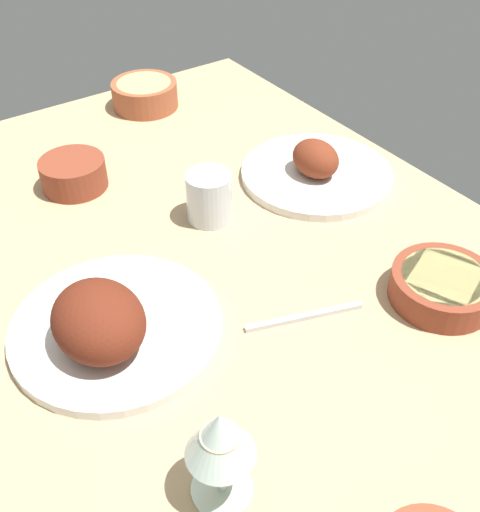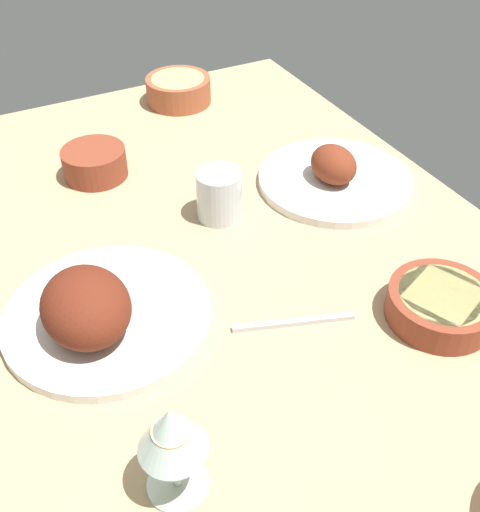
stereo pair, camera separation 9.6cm
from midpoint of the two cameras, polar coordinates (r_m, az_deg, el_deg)
The scene contains 9 objects.
dining_table at distance 98.71cm, azimuth -2.79°, elevation -1.89°, with size 140.00×90.00×4.00cm, color tan.
plate_near_viewer at distance 86.33cm, azimuth -15.41°, elevation -6.29°, with size 29.91×29.91×10.53cm.
plate_center_main at distance 116.95cm, azimuth 4.78°, elevation 7.93°, with size 28.75×28.75×8.16cm.
bowl_potatoes at distance 93.54cm, azimuth 15.63°, elevation -2.82°, with size 15.43×15.43×4.56cm.
bowl_soup at distance 119.06cm, azimuth -17.56°, elevation 7.34°, with size 12.06×12.06×5.58cm.
bowl_pasta at distance 144.66cm, azimuth -10.82°, elevation 14.59°, with size 14.68×14.68×5.82cm.
wine_glass at distance 64.83cm, azimuth -6.30°, elevation -16.88°, with size 7.60×7.60×14.00cm.
water_tumbler at distance 105.14cm, azimuth -5.53°, elevation 5.41°, with size 7.90×7.90×8.80cm, color silver.
fork_loose at distance 88.61cm, azimuth 2.94°, elevation -5.82°, with size 17.84×0.90×0.80cm, color silver.
Camera 1 is at (-60.30, 41.93, 68.11)cm, focal length 42.90 mm.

